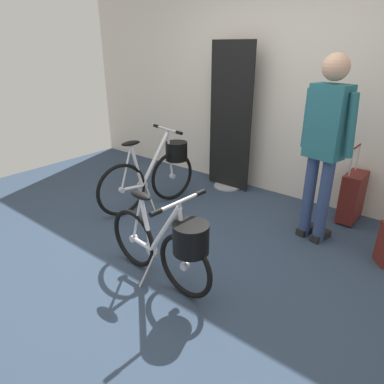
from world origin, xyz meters
name	(u,v)px	position (x,y,z in m)	size (l,w,h in m)	color
ground_plane	(173,250)	(0.00, 0.00, 0.00)	(6.43, 6.43, 0.00)	#2D3D51
back_wall	(281,67)	(0.00, 1.92, 1.54)	(6.43, 0.10, 3.07)	silver
floor_banner_stand	(230,126)	(-0.49, 1.64, 0.83)	(0.60, 0.36, 1.83)	#B7B7BC
folding_bike_foreground	(168,244)	(0.32, -0.40, 0.38)	(1.12, 0.53, 0.79)	black
display_bike_left	(157,171)	(-0.83, 0.66, 0.42)	(0.53, 1.27, 0.90)	black
visitor_near_wall	(325,140)	(0.90, 1.03, 0.99)	(0.52, 0.33, 1.71)	navy
rolling_suitcase	(352,196)	(1.08, 1.65, 0.28)	(0.18, 0.36, 0.83)	maroon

